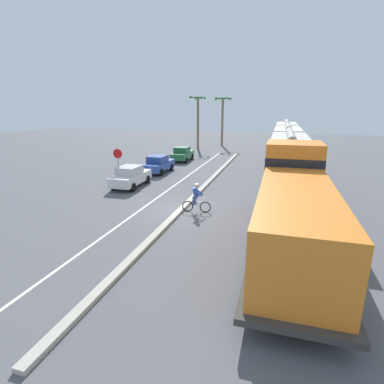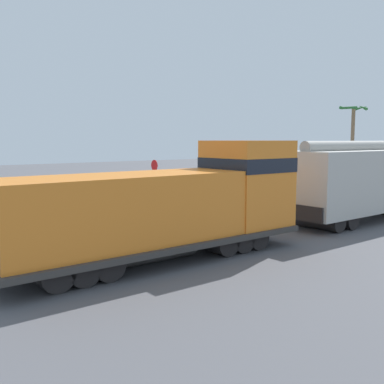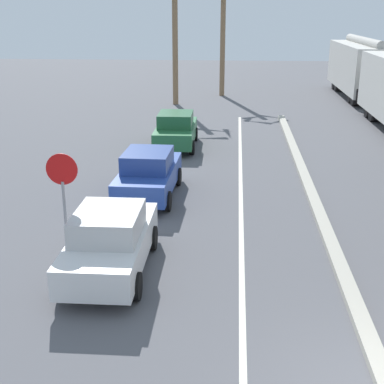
# 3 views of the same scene
# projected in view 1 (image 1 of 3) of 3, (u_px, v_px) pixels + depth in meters

# --- Properties ---
(ground_plane) EXTENTS (120.00, 120.00, 0.00)m
(ground_plane) POSITION_uv_depth(u_px,v_px,m) (181.00, 210.00, 17.97)
(ground_plane) COLOR #56565B
(median_curb) EXTENTS (0.36, 36.00, 0.16)m
(median_curb) POSITION_uv_depth(u_px,v_px,m) (205.00, 185.00, 23.49)
(median_curb) COLOR #B2AD9E
(median_curb) RESTS_ON ground
(lane_stripe) EXTENTS (0.14, 36.00, 0.01)m
(lane_stripe) POSITION_uv_depth(u_px,v_px,m) (176.00, 184.00, 24.16)
(lane_stripe) COLOR silver
(lane_stripe) RESTS_ON ground
(locomotive) EXTENTS (3.10, 11.61, 4.20)m
(locomotive) POSITION_uv_depth(u_px,v_px,m) (293.00, 207.00, 12.99)
(locomotive) COLOR orange
(locomotive) RESTS_ON ground
(hopper_car_lead) EXTENTS (2.90, 10.60, 4.18)m
(hopper_car_lead) POSITION_uv_depth(u_px,v_px,m) (289.00, 157.00, 24.15)
(hopper_car_lead) COLOR #B4B2AA
(hopper_car_lead) RESTS_ON ground
(hopper_car_middle) EXTENTS (2.90, 10.60, 4.18)m
(hopper_car_middle) POSITION_uv_depth(u_px,v_px,m) (287.00, 142.00, 34.87)
(hopper_car_middle) COLOR beige
(hopper_car_middle) RESTS_ON ground
(hopper_car_trailing) EXTENTS (2.90, 10.60, 4.18)m
(hopper_car_trailing) POSITION_uv_depth(u_px,v_px,m) (286.00, 134.00, 45.58)
(hopper_car_trailing) COLOR beige
(hopper_car_trailing) RESTS_ON ground
(parked_car_white) EXTENTS (1.87, 4.22, 1.62)m
(parked_car_white) POSITION_uv_depth(u_px,v_px,m) (131.00, 176.00, 23.19)
(parked_car_white) COLOR silver
(parked_car_white) RESTS_ON ground
(parked_car_blue) EXTENTS (1.90, 4.23, 1.62)m
(parked_car_blue) POSITION_uv_depth(u_px,v_px,m) (158.00, 164.00, 28.25)
(parked_car_blue) COLOR #28479E
(parked_car_blue) RESTS_ON ground
(parked_car_green) EXTENTS (1.90, 4.23, 1.62)m
(parked_car_green) POSITION_uv_depth(u_px,v_px,m) (182.00, 154.00, 34.53)
(parked_car_green) COLOR #286B3D
(parked_car_green) RESTS_ON ground
(cyclist) EXTENTS (1.71, 0.50, 1.71)m
(cyclist) POSITION_uv_depth(u_px,v_px,m) (196.00, 199.00, 17.46)
(cyclist) COLOR black
(cyclist) RESTS_ON ground
(stop_sign) EXTENTS (0.76, 0.08, 2.88)m
(stop_sign) POSITION_uv_depth(u_px,v_px,m) (118.00, 160.00, 23.37)
(stop_sign) COLOR gray
(stop_sign) RESTS_ON ground
(palm_tree_near) EXTENTS (2.74, 2.79, 7.72)m
(palm_tree_near) POSITION_uv_depth(u_px,v_px,m) (223.00, 110.00, 47.21)
(palm_tree_near) COLOR #846647
(palm_tree_near) RESTS_ON ground
(palm_tree_far) EXTENTS (2.28, 2.26, 7.71)m
(palm_tree_far) POSITION_uv_depth(u_px,v_px,m) (198.00, 112.00, 44.42)
(palm_tree_far) COLOR #846647
(palm_tree_far) RESTS_ON ground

